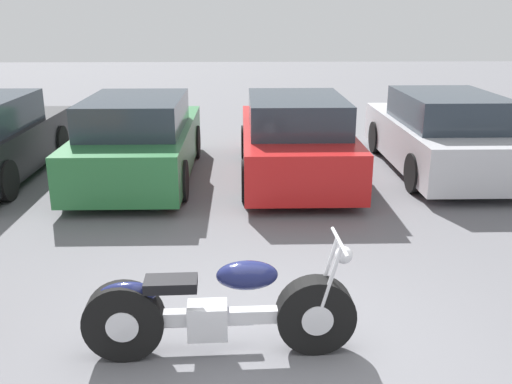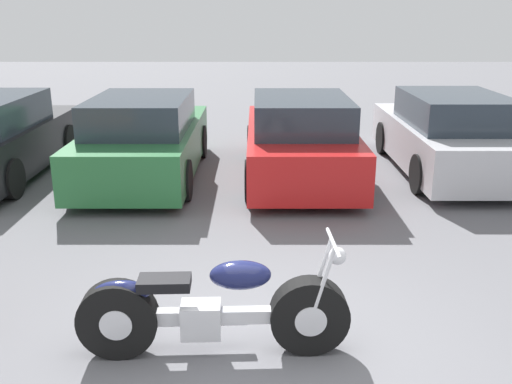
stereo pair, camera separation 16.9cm
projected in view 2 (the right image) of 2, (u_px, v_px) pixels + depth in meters
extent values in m
plane|color=slate|center=(273.00, 360.00, 4.88)|extent=(60.00, 60.00, 0.00)
cylinder|color=black|center=(310.00, 316.00, 4.91)|extent=(0.69, 0.23, 0.69)
cylinder|color=silver|center=(310.00, 316.00, 4.91)|extent=(0.28, 0.23, 0.27)
cylinder|color=black|center=(119.00, 319.00, 4.85)|extent=(0.69, 0.23, 0.69)
cylinder|color=silver|center=(119.00, 319.00, 4.85)|extent=(0.28, 0.23, 0.27)
cube|color=silver|center=(215.00, 316.00, 4.88)|extent=(1.26, 0.16, 0.12)
cube|color=silver|center=(201.00, 319.00, 4.88)|extent=(0.35, 0.25, 0.30)
ellipsoid|color=#191E4C|center=(241.00, 275.00, 4.77)|extent=(0.53, 0.30, 0.24)
cube|color=black|center=(165.00, 283.00, 4.77)|extent=(0.45, 0.26, 0.09)
ellipsoid|color=#191E4C|center=(122.00, 292.00, 4.78)|extent=(0.49, 0.22, 0.20)
cylinder|color=silver|center=(323.00, 285.00, 4.73)|extent=(0.22, 0.04, 0.69)
cylinder|color=silver|center=(320.00, 275.00, 4.90)|extent=(0.22, 0.04, 0.69)
cylinder|color=silver|center=(334.00, 243.00, 4.71)|extent=(0.05, 0.62, 0.03)
sphere|color=silver|center=(338.00, 256.00, 4.75)|extent=(0.15, 0.15, 0.15)
cylinder|color=silver|center=(177.00, 322.00, 5.04)|extent=(1.25, 0.13, 0.08)
cylinder|color=black|center=(68.00, 141.00, 11.62)|extent=(0.20, 0.65, 0.65)
cylinder|color=black|center=(12.00, 179.00, 8.97)|extent=(0.20, 0.65, 0.65)
cube|color=#286B38|center=(146.00, 147.00, 10.16)|extent=(1.81, 4.47, 0.76)
cube|color=#28333D|center=(141.00, 113.00, 9.70)|extent=(1.59, 2.33, 0.55)
cylinder|color=black|center=(118.00, 142.00, 11.54)|extent=(0.20, 0.65, 0.65)
cylinder|color=black|center=(201.00, 142.00, 11.54)|extent=(0.20, 0.65, 0.65)
cylinder|color=black|center=(77.00, 180.00, 8.90)|extent=(0.20, 0.65, 0.65)
cylinder|color=black|center=(185.00, 180.00, 8.90)|extent=(0.20, 0.65, 0.65)
cube|color=red|center=(300.00, 147.00, 10.15)|extent=(1.81, 4.47, 0.76)
cube|color=#28333D|center=(302.00, 113.00, 9.70)|extent=(1.59, 2.33, 0.55)
cylinder|color=black|center=(253.00, 142.00, 11.54)|extent=(0.20, 0.65, 0.65)
cylinder|color=black|center=(336.00, 142.00, 11.54)|extent=(0.20, 0.65, 0.65)
cylinder|color=black|center=(252.00, 180.00, 8.90)|extent=(0.20, 0.65, 0.65)
cylinder|color=black|center=(360.00, 180.00, 8.89)|extent=(0.20, 0.65, 0.65)
cube|color=#BCBCC1|center=(447.00, 143.00, 10.49)|extent=(1.81, 4.47, 0.76)
cube|color=#28333D|center=(456.00, 110.00, 10.03)|extent=(1.59, 2.33, 0.55)
cylinder|color=black|center=(384.00, 138.00, 11.87)|extent=(0.20, 0.65, 0.65)
cylinder|color=black|center=(465.00, 138.00, 11.87)|extent=(0.20, 0.65, 0.65)
cylinder|color=black|center=(421.00, 174.00, 9.23)|extent=(0.20, 0.65, 0.65)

